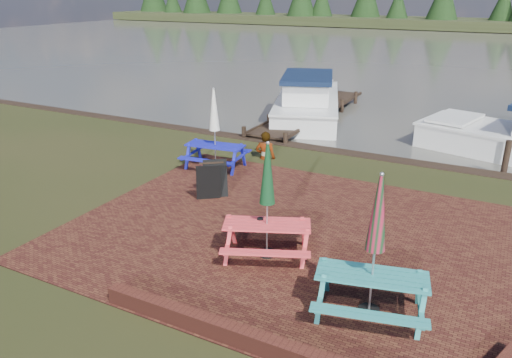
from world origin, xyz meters
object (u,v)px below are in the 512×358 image
object	(u,v)px
chalkboard	(212,180)
boat_jetty	(308,103)
person	(265,132)
jetty	(310,112)
picnic_table_blue	(215,141)
picnic_table_teal	(373,268)
picnic_table_red	(267,218)

from	to	relation	value
chalkboard	boat_jetty	world-z (taller)	boat_jetty
chalkboard	person	world-z (taller)	person
jetty	person	bearing A→B (deg)	-81.34
picnic_table_blue	chalkboard	world-z (taller)	picnic_table_blue
jetty	boat_jetty	bearing A→B (deg)	137.21
chalkboard	person	size ratio (longest dim) A/B	0.56
picnic_table_teal	picnic_table_blue	bearing A→B (deg)	127.70
boat_jetty	chalkboard	bearing A→B (deg)	-101.14
jetty	boat_jetty	size ratio (longest dim) A/B	1.19
picnic_table_blue	person	bearing A→B (deg)	50.38
picnic_table_blue	person	xyz separation A→B (m)	(0.92, 1.41, 0.04)
picnic_table_red	picnic_table_blue	xyz separation A→B (m)	(-3.61, 3.91, 0.00)
picnic_table_blue	chalkboard	size ratio (longest dim) A/B	2.43
picnic_table_teal	person	size ratio (longest dim) A/B	1.41
picnic_table_blue	jetty	world-z (taller)	picnic_table_blue
jetty	person	xyz separation A→B (m)	(0.92, -6.02, 0.74)
picnic_table_red	boat_jetty	distance (m)	12.17
picnic_table_teal	picnic_table_red	bearing A→B (deg)	145.24
picnic_table_blue	chalkboard	distance (m)	2.32
person	picnic_table_teal	bearing A→B (deg)	112.64
picnic_table_teal	picnic_table_blue	world-z (taller)	picnic_table_teal
chalkboard	picnic_table_red	bearing A→B (deg)	-75.65
picnic_table_teal	person	world-z (taller)	picnic_table_teal
picnic_table_red	jetty	world-z (taller)	picnic_table_red
chalkboard	person	bearing A→B (deg)	56.08
jetty	picnic_table_blue	bearing A→B (deg)	-90.02
picnic_table_teal	boat_jetty	bearing A→B (deg)	103.14
picnic_table_red	chalkboard	bearing A→B (deg)	119.07
chalkboard	jetty	xyz separation A→B (m)	(-1.14, 9.41, -0.38)
chalkboard	boat_jetty	bearing A→B (deg)	60.36
jetty	person	distance (m)	6.13
picnic_table_red	picnic_table_blue	distance (m)	5.33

